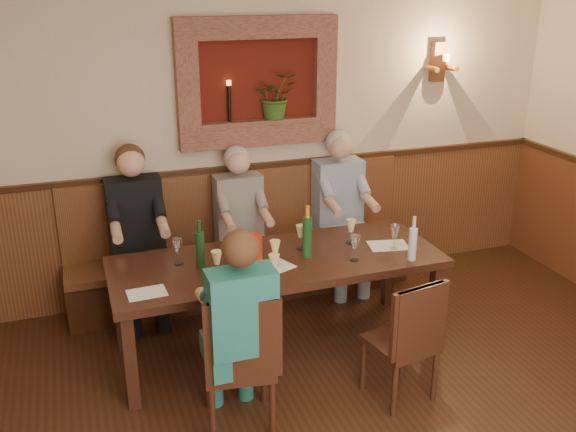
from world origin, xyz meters
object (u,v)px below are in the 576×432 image
object	(u,v)px
bench	(244,261)
person_chair_front	(239,348)
wine_bottle_green_b	(200,249)
chair_near_left	(239,386)
wine_bottle_green_a	(307,236)
dining_table	(277,268)
person_bench_mid	(242,241)
spittoon_bucket	(249,251)
water_bottle	(413,243)
person_bench_right	(341,225)
chair_near_right	(401,362)
person_bench_left	(139,250)

from	to	relation	value
bench	person_chair_front	size ratio (longest dim) A/B	2.20
wine_bottle_green_b	person_chair_front	bearing A→B (deg)	-86.34
chair_near_left	wine_bottle_green_a	size ratio (longest dim) A/B	2.45
chair_near_left	wine_bottle_green_b	size ratio (longest dim) A/B	2.71
dining_table	person_bench_mid	bearing A→B (deg)	92.78
chair_near_left	spittoon_bucket	size ratio (longest dim) A/B	4.37
wine_bottle_green_b	water_bottle	size ratio (longest dim) A/B	1.07
person_bench_right	water_bottle	xyz separation A→B (m)	(0.04, -1.18, 0.29)
spittoon_bucket	wine_bottle_green_b	world-z (taller)	wine_bottle_green_b
wine_bottle_green_b	wine_bottle_green_a	bearing A→B (deg)	-4.90
wine_bottle_green_a	chair_near_left	bearing A→B (deg)	-134.62
spittoon_bucket	water_bottle	xyz separation A→B (m)	(1.14, -0.29, 0.02)
person_chair_front	wine_bottle_green_b	xyz separation A→B (m)	(-0.05, 0.81, 0.33)
chair_near_right	spittoon_bucket	distance (m)	1.28
dining_table	person_chair_front	world-z (taller)	person_chair_front
person_bench_right	spittoon_bucket	xyz separation A→B (m)	(-1.10, -0.89, 0.27)
dining_table	person_bench_left	xyz separation A→B (m)	(-0.90, 0.84, -0.07)
bench	chair_near_right	distance (m)	1.87
chair_near_left	person_bench_mid	world-z (taller)	person_bench_mid
person_bench_left	person_bench_mid	size ratio (longest dim) A/B	1.06
person_bench_left	water_bottle	bearing A→B (deg)	-32.98
dining_table	chair_near_right	world-z (taller)	chair_near_right
person_bench_right	wine_bottle_green_a	xyz separation A→B (m)	(-0.65, -0.87, 0.32)
bench	spittoon_bucket	distance (m)	1.15
chair_near_left	person_chair_front	world-z (taller)	person_chair_front
spittoon_bucket	wine_bottle_green_a	distance (m)	0.45
chair_near_left	person_bench_mid	bearing A→B (deg)	82.57
person_bench_left	person_chair_front	world-z (taller)	person_bench_left
chair_near_right	person_bench_right	size ratio (longest dim) A/B	0.62
chair_near_left	person_bench_left	size ratio (longest dim) A/B	0.66
dining_table	chair_near_right	bearing A→B (deg)	-54.63
bench	wine_bottle_green_a	distance (m)	1.16
chair_near_right	bench	bearing A→B (deg)	98.00
chair_near_right	water_bottle	xyz separation A→B (m)	(0.32, 0.49, 0.62)
chair_near_left	dining_table	bearing A→B (deg)	65.32
chair_near_left	wine_bottle_green_a	world-z (taller)	wine_bottle_green_a
bench	water_bottle	distance (m)	1.67
chair_near_right	person_bench_left	distance (m)	2.26
dining_table	person_chair_front	bearing A→B (deg)	-122.75
person_bench_mid	wine_bottle_green_b	world-z (taller)	person_bench_mid
spittoon_bucket	dining_table	bearing A→B (deg)	12.26
bench	water_bottle	world-z (taller)	bench
person_bench_mid	wine_bottle_green_a	bearing A→B (deg)	-73.41
chair_near_right	person_bench_right	distance (m)	1.73
person_bench_mid	water_bottle	xyz separation A→B (m)	(0.95, -1.18, 0.32)
dining_table	person_bench_mid	distance (m)	0.85
person_chair_front	person_bench_right	bearing A→B (deg)	49.61
person_bench_left	wine_bottle_green_b	bearing A→B (deg)	-66.76
wine_bottle_green_b	person_bench_right	bearing A→B (deg)	29.40
spittoon_bucket	wine_bottle_green_b	distance (m)	0.34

